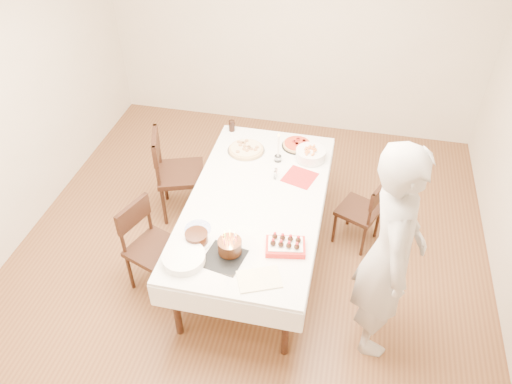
% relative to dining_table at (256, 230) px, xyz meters
% --- Properties ---
extents(floor, '(5.00, 5.00, 0.00)m').
position_rel_dining_table_xyz_m(floor, '(-0.07, -0.07, -0.38)').
color(floor, brown).
rests_on(floor, ground).
extents(wall_back, '(4.50, 0.04, 2.70)m').
position_rel_dining_table_xyz_m(wall_back, '(-0.07, 2.43, 0.98)').
color(wall_back, beige).
rests_on(wall_back, floor).
extents(dining_table, '(1.17, 2.16, 0.75)m').
position_rel_dining_table_xyz_m(dining_table, '(0.00, 0.00, 0.00)').
color(dining_table, white).
rests_on(dining_table, floor).
extents(chair_right_savory, '(0.52, 0.52, 0.77)m').
position_rel_dining_table_xyz_m(chair_right_savory, '(0.90, 0.46, 0.01)').
color(chair_right_savory, black).
rests_on(chair_right_savory, floor).
extents(chair_left_savory, '(0.63, 0.63, 0.97)m').
position_rel_dining_table_xyz_m(chair_left_savory, '(-0.88, 0.51, 0.11)').
color(chair_left_savory, black).
rests_on(chair_left_savory, floor).
extents(chair_left_dessert, '(0.57, 0.57, 0.87)m').
position_rel_dining_table_xyz_m(chair_left_dessert, '(-0.78, -0.48, 0.06)').
color(chair_left_dessert, black).
rests_on(chair_left_dessert, floor).
extents(person, '(0.48, 0.71, 1.89)m').
position_rel_dining_table_xyz_m(person, '(1.11, -0.59, 0.57)').
color(person, '#AAA5A0').
rests_on(person, floor).
extents(pizza_white, '(0.36, 0.36, 0.04)m').
position_rel_dining_table_xyz_m(pizza_white, '(-0.24, 0.67, 0.40)').
color(pizza_white, beige).
rests_on(pizza_white, dining_table).
extents(pizza_pepperoni, '(0.36, 0.36, 0.04)m').
position_rel_dining_table_xyz_m(pizza_pepperoni, '(0.22, 0.85, 0.40)').
color(pizza_pepperoni, red).
rests_on(pizza_pepperoni, dining_table).
extents(red_placemat, '(0.34, 0.34, 0.01)m').
position_rel_dining_table_xyz_m(red_placemat, '(0.32, 0.38, 0.38)').
color(red_placemat, '#B21E1E').
rests_on(red_placemat, dining_table).
extents(pasta_bowl, '(0.30, 0.30, 0.09)m').
position_rel_dining_table_xyz_m(pasta_bowl, '(0.38, 0.68, 0.43)').
color(pasta_bowl, white).
rests_on(pasta_bowl, dining_table).
extents(taper_candle, '(0.09, 0.09, 0.31)m').
position_rel_dining_table_xyz_m(taper_candle, '(0.08, 0.58, 0.53)').
color(taper_candle, white).
rests_on(taper_candle, dining_table).
extents(shaker_pair, '(0.10, 0.10, 0.08)m').
position_rel_dining_table_xyz_m(shaker_pair, '(0.11, 0.31, 0.42)').
color(shaker_pair, white).
rests_on(shaker_pair, dining_table).
extents(cola_glass, '(0.07, 0.07, 0.12)m').
position_rel_dining_table_xyz_m(cola_glass, '(-0.47, 0.99, 0.43)').
color(cola_glass, black).
rests_on(cola_glass, dining_table).
extents(layer_cake, '(0.27, 0.27, 0.09)m').
position_rel_dining_table_xyz_m(layer_cake, '(-0.34, -0.60, 0.42)').
color(layer_cake, '#32180C').
rests_on(layer_cake, dining_table).
extents(cake_board, '(0.34, 0.34, 0.01)m').
position_rel_dining_table_xyz_m(cake_board, '(-0.09, -0.72, 0.38)').
color(cake_board, black).
rests_on(cake_board, dining_table).
extents(birthday_cake, '(0.19, 0.19, 0.17)m').
position_rel_dining_table_xyz_m(birthday_cake, '(-0.06, -0.64, 0.47)').
color(birthday_cake, '#351A0E').
rests_on(birthday_cake, dining_table).
extents(strawberry_box, '(0.33, 0.25, 0.08)m').
position_rel_dining_table_xyz_m(strawberry_box, '(0.35, -0.53, 0.41)').
color(strawberry_box, red).
rests_on(strawberry_box, dining_table).
extents(box_lid, '(0.37, 0.31, 0.03)m').
position_rel_dining_table_xyz_m(box_lid, '(0.21, -0.86, 0.38)').
color(box_lid, beige).
rests_on(box_lid, dining_table).
extents(plate_stack, '(0.35, 0.35, 0.07)m').
position_rel_dining_table_xyz_m(plate_stack, '(-0.38, -0.81, 0.41)').
color(plate_stack, white).
rests_on(plate_stack, dining_table).
extents(china_plate, '(0.23, 0.23, 0.01)m').
position_rel_dining_table_xyz_m(china_plate, '(-0.38, -0.46, 0.38)').
color(china_plate, white).
rests_on(china_plate, dining_table).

